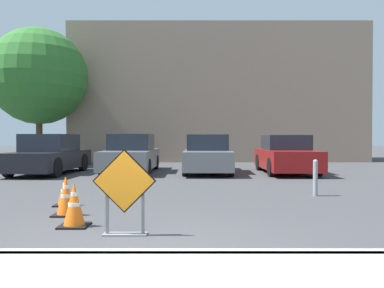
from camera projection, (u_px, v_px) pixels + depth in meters
ground_plane at (175, 174)px, 14.16m from camera, size 96.00×96.00×0.00m
curb_lip at (135, 257)px, 4.16m from camera, size 24.43×0.20×0.14m
road_closed_sign at (124, 190)px, 5.33m from camera, size 0.91×0.20×1.24m
traffic_cone_nearest at (74, 205)px, 5.89m from camera, size 0.44×0.44×0.70m
traffic_cone_second at (66, 197)px, 6.73m from camera, size 0.44×0.44×0.70m
traffic_cone_third at (65, 192)px, 7.69m from camera, size 0.41×0.41×0.60m
parked_car_nearest at (49, 156)px, 14.47m from camera, size 2.13×4.43×1.53m
parked_car_second at (131, 155)px, 15.16m from camera, size 1.92×4.59×1.54m
parked_car_third at (207, 155)px, 14.93m from camera, size 1.95×4.58×1.52m
parked_car_fourth at (285, 155)px, 14.71m from camera, size 1.91×4.28×1.50m
bollard_nearest at (315, 177)px, 8.98m from camera, size 0.12×0.12×0.88m
building_facade_backdrop at (216, 96)px, 23.50m from camera, size 17.24×5.00×7.97m
street_tree_behind_lot at (38, 77)px, 19.20m from camera, size 4.92×4.92×7.00m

